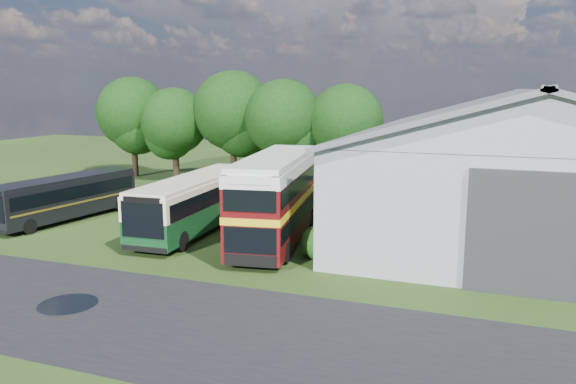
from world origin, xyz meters
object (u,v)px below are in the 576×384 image
at_px(bus_dark_single, 66,197).
at_px(bus_maroon_double, 277,199).
at_px(storage_shed, 526,157).
at_px(bus_green_single, 197,202).

bearing_deg(bus_dark_single, bus_maroon_double, 7.11).
relative_size(storage_shed, bus_dark_single, 2.48).
height_order(bus_green_single, bus_dark_single, bus_green_single).
xyz_separation_m(bus_maroon_double, bus_dark_single, (-14.12, 0.15, -0.88)).
xyz_separation_m(storage_shed, bus_dark_single, (-26.47, -7.80, -2.73)).
bearing_deg(bus_green_single, storage_shed, 19.94).
bearing_deg(bus_dark_single, storage_shed, 24.13).
distance_m(bus_green_single, bus_maroon_double, 5.22).
relative_size(storage_shed, bus_maroon_double, 2.23).
bearing_deg(bus_dark_single, bus_green_single, 10.60).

